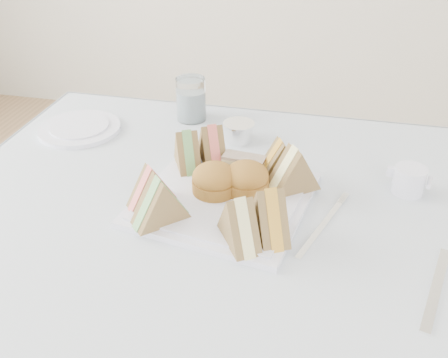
# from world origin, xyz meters

# --- Properties ---
(tablecloth) EXTENTS (1.02, 1.02, 0.01)m
(tablecloth) POSITION_xyz_m (0.00, 0.00, 0.74)
(tablecloth) COLOR silver
(tablecloth) RESTS_ON table
(serving_plate) EXTENTS (0.34, 0.34, 0.01)m
(serving_plate) POSITION_xyz_m (0.03, 0.09, 0.75)
(serving_plate) COLOR white
(serving_plate) RESTS_ON tablecloth
(sandwich_fl_a) EXTENTS (0.09, 0.09, 0.08)m
(sandwich_fl_a) POSITION_xyz_m (-0.09, 0.04, 0.80)
(sandwich_fl_a) COLOR olive
(sandwich_fl_a) RESTS_ON serving_plate
(sandwich_fl_b) EXTENTS (0.10, 0.10, 0.09)m
(sandwich_fl_b) POSITION_xyz_m (-0.06, -0.01, 0.80)
(sandwich_fl_b) COLOR olive
(sandwich_fl_b) RESTS_ON serving_plate
(sandwich_fr_a) EXTENTS (0.09, 0.11, 0.09)m
(sandwich_fr_a) POSITION_xyz_m (0.12, -0.00, 0.80)
(sandwich_fr_a) COLOR olive
(sandwich_fr_a) RESTS_ON serving_plate
(sandwich_fr_b) EXTENTS (0.09, 0.10, 0.08)m
(sandwich_fr_b) POSITION_xyz_m (0.08, -0.03, 0.80)
(sandwich_fr_b) COLOR olive
(sandwich_fr_b) RESTS_ON serving_plate
(sandwich_bl_a) EXTENTS (0.08, 0.10, 0.08)m
(sandwich_bl_a) POSITION_xyz_m (-0.07, 0.18, 0.80)
(sandwich_bl_a) COLOR olive
(sandwich_bl_a) RESTS_ON serving_plate
(sandwich_bl_b) EXTENTS (0.08, 0.10, 0.08)m
(sandwich_bl_b) POSITION_xyz_m (-0.02, 0.21, 0.80)
(sandwich_bl_b) COLOR olive
(sandwich_bl_b) RESTS_ON serving_plate
(sandwich_br_a) EXTENTS (0.11, 0.10, 0.09)m
(sandwich_br_a) POSITION_xyz_m (0.15, 0.14, 0.80)
(sandwich_br_a) COLOR olive
(sandwich_br_a) RESTS_ON serving_plate
(sandwich_br_b) EXTENTS (0.10, 0.08, 0.08)m
(sandwich_br_b) POSITION_xyz_m (0.12, 0.19, 0.80)
(sandwich_br_b) COLOR olive
(sandwich_br_b) RESTS_ON serving_plate
(scone_left) EXTENTS (0.11, 0.11, 0.06)m
(scone_left) POSITION_xyz_m (0.01, 0.10, 0.79)
(scone_left) COLOR #A47B2B
(scone_left) RESTS_ON serving_plate
(scone_right) EXTENTS (0.09, 0.09, 0.06)m
(scone_right) POSITION_xyz_m (0.07, 0.12, 0.79)
(scone_right) COLOR #A47B2B
(scone_right) RESTS_ON serving_plate
(pastry_slice) EXTENTS (0.09, 0.04, 0.04)m
(pastry_slice) POSITION_xyz_m (0.05, 0.18, 0.78)
(pastry_slice) COLOR beige
(pastry_slice) RESTS_ON serving_plate
(side_plate) EXTENTS (0.22, 0.22, 0.01)m
(side_plate) POSITION_xyz_m (-0.37, 0.30, 0.75)
(side_plate) COLOR white
(side_plate) RESTS_ON tablecloth
(water_glass) EXTENTS (0.09, 0.09, 0.10)m
(water_glass) POSITION_xyz_m (-0.13, 0.42, 0.80)
(water_glass) COLOR white
(water_glass) RESTS_ON tablecloth
(tea_strainer) EXTENTS (0.08, 0.08, 0.04)m
(tea_strainer) POSITION_xyz_m (0.01, 0.33, 0.77)
(tea_strainer) COLOR white
(tea_strainer) RESTS_ON tablecloth
(knife) EXTENTS (0.07, 0.19, 0.00)m
(knife) POSITION_xyz_m (0.39, -0.06, 0.75)
(knife) COLOR white
(knife) RESTS_ON tablecloth
(fork) EXTENTS (0.07, 0.18, 0.00)m
(fork) POSITION_xyz_m (0.21, 0.04, 0.75)
(fork) COLOR white
(fork) RESTS_ON tablecloth
(creamer_jug) EXTENTS (0.07, 0.07, 0.05)m
(creamer_jug) POSITION_xyz_m (0.36, 0.20, 0.77)
(creamer_jug) COLOR white
(creamer_jug) RESTS_ON tablecloth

